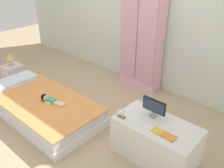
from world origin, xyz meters
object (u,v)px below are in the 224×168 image
object	(u,v)px
wardrobe	(142,41)
tv_stand	(156,141)
tv_monitor	(154,107)
rocking_horse_toy	(122,113)
bed	(42,106)
book_orange	(168,136)
table_lamp	(10,57)
nightstand	(14,75)
book_yellow	(157,131)
doll	(48,99)

from	to	relation	value
wardrobe	tv_stand	size ratio (longest dim) A/B	1.78
tv_monitor	rocking_horse_toy	bearing A→B (deg)	-135.10
tv_monitor	bed	bearing A→B (deg)	-164.00
wardrobe	book_orange	xyz separation A→B (m)	(1.34, -1.40, -0.33)
table_lamp	tv_stand	distance (m)	2.85
nightstand	tv_monitor	world-z (taller)	tv_monitor
bed	rocking_horse_toy	bearing A→B (deg)	8.68
table_lamp	rocking_horse_toy	size ratio (longest dim) A/B	1.78
bed	tv_stand	bearing A→B (deg)	12.25
nightstand	table_lamp	world-z (taller)	table_lamp
table_lamp	book_yellow	size ratio (longest dim) A/B	1.98
nightstand	table_lamp	size ratio (longest dim) A/B	1.61
book_yellow	book_orange	bearing A→B (deg)	0.00
doll	wardrobe	bearing A→B (deg)	76.80
doll	book_orange	size ratio (longest dim) A/B	2.62
doll	rocking_horse_toy	world-z (taller)	rocking_horse_toy
wardrobe	tv_stand	distance (m)	1.81
bed	book_yellow	xyz separation A→B (m)	(1.75, 0.25, 0.35)
bed	tv_monitor	distance (m)	1.70
tv_stand	book_orange	bearing A→B (deg)	-29.64
table_lamp	rocking_horse_toy	bearing A→B (deg)	-0.20
bed	rocking_horse_toy	xyz separation A→B (m)	(1.32, 0.20, 0.40)
tv_stand	book_orange	distance (m)	0.33
table_lamp	tv_monitor	xyz separation A→B (m)	(2.72, 0.24, 0.07)
wardrobe	bed	bearing A→B (deg)	-107.92
rocking_horse_toy	book_yellow	distance (m)	0.44
wardrobe	nightstand	bearing A→B (deg)	-139.46
table_lamp	tv_stand	world-z (taller)	table_lamp
tv_stand	book_yellow	xyz separation A→B (m)	(0.07, -0.11, 0.24)
nightstand	wardrobe	bearing A→B (deg)	40.54
wardrobe	tv_stand	xyz separation A→B (m)	(1.15, -1.28, -0.57)
rocking_horse_toy	bed	bearing A→B (deg)	-171.32
table_lamp	tv_stand	bearing A→B (deg)	3.14
rocking_horse_toy	book_yellow	xyz separation A→B (m)	(0.43, 0.05, -0.06)
book_yellow	book_orange	xyz separation A→B (m)	(0.13, 0.00, 0.00)
tv_stand	tv_monitor	distance (m)	0.39
nightstand	bed	bearing A→B (deg)	-10.35
tv_monitor	book_orange	bearing A→B (deg)	-32.53
bed	table_lamp	world-z (taller)	table_lamp
nightstand	tv_monitor	size ratio (longest dim) A/B	1.31
wardrobe	book_orange	size ratio (longest dim) A/B	10.89
nightstand	book_yellow	distance (m)	2.91
nightstand	rocking_horse_toy	distance (m)	2.49
tv_monitor	book_yellow	bearing A→B (deg)	-47.51
tv_stand	nightstand	bearing A→B (deg)	-176.86
book_yellow	nightstand	bearing A→B (deg)	-179.14
doll	bed	bearing A→B (deg)	-168.22
bed	tv_monitor	bearing A→B (deg)	16.00
table_lamp	wardrobe	size ratio (longest dim) A/B	0.14
rocking_horse_toy	doll	bearing A→B (deg)	-171.73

